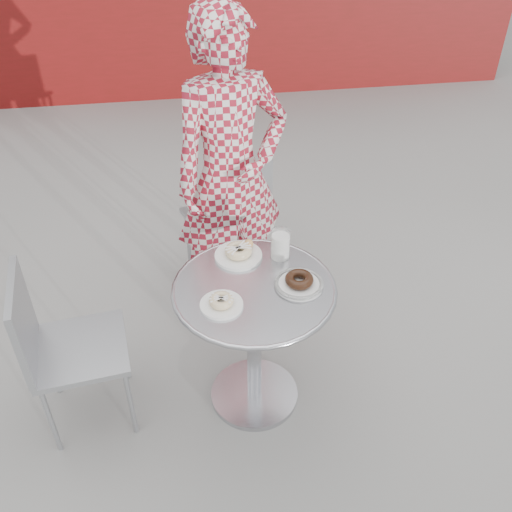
{
  "coord_description": "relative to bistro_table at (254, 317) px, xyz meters",
  "views": [
    {
      "loc": [
        -0.23,
        -1.64,
        2.11
      ],
      "look_at": [
        0.04,
        0.13,
        0.73
      ],
      "focal_mm": 40.0,
      "sensor_mm": 36.0,
      "label": 1
    }
  ],
  "objects": [
    {
      "name": "ground",
      "position": [
        -0.02,
        -0.03,
        -0.5
      ],
      "size": [
        60.0,
        60.0,
        0.0
      ],
      "primitive_type": "plane",
      "color": "#989590",
      "rests_on": "ground"
    },
    {
      "name": "bistro_table",
      "position": [
        0.0,
        0.0,
        0.0
      ],
      "size": [
        0.65,
        0.65,
        0.66
      ],
      "rotation": [
        0.0,
        0.0,
        -0.12
      ],
      "color": "silver",
      "rests_on": "ground"
    },
    {
      "name": "chair_far",
      "position": [
        -0.02,
        0.88,
        -0.26
      ],
      "size": [
        0.48,
        0.48,
        0.78
      ],
      "rotation": [
        0.0,
        0.0,
        3.5
      ],
      "color": "#9FA2A6",
      "rests_on": "ground"
    },
    {
      "name": "chair_left",
      "position": [
        -0.72,
        0.02,
        -0.26
      ],
      "size": [
        0.42,
        0.41,
        0.78
      ],
      "rotation": [
        0.0,
        0.0,
        1.7
      ],
      "color": "#9FA2A6",
      "rests_on": "ground"
    },
    {
      "name": "seated_person",
      "position": [
        -0.01,
        0.66,
        0.28
      ],
      "size": [
        0.66,
        0.53,
        1.56
      ],
      "primitive_type": "imported",
      "rotation": [
        0.0,
        0.0,
        0.31
      ],
      "color": "maroon",
      "rests_on": "ground"
    },
    {
      "name": "plate_far",
      "position": [
        -0.03,
        0.2,
        0.18
      ],
      "size": [
        0.2,
        0.2,
        0.05
      ],
      "rotation": [
        0.0,
        0.0,
        0.35
      ],
      "color": "white",
      "rests_on": "bistro_table"
    },
    {
      "name": "plate_near",
      "position": [
        -0.14,
        -0.09,
        0.18
      ],
      "size": [
        0.16,
        0.16,
        0.04
      ],
      "rotation": [
        0.0,
        0.0,
        -0.21
      ],
      "color": "white",
      "rests_on": "bistro_table"
    },
    {
      "name": "plate_checker",
      "position": [
        0.17,
        -0.02,
        0.18
      ],
      "size": [
        0.19,
        0.19,
        0.05
      ],
      "rotation": [
        0.0,
        0.0,
        -0.36
      ],
      "color": "white",
      "rests_on": "bistro_table"
    },
    {
      "name": "milk_cup",
      "position": [
        0.14,
        0.18,
        0.22
      ],
      "size": [
        0.08,
        0.08,
        0.13
      ],
      "rotation": [
        0.0,
        0.0,
        -0.24
      ],
      "color": "white",
      "rests_on": "bistro_table"
    }
  ]
}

